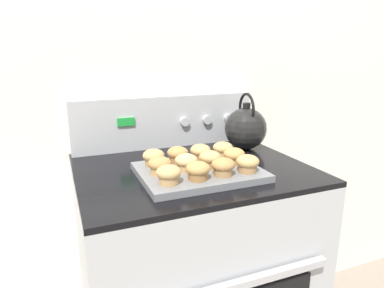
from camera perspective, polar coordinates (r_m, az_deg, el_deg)
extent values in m
cube|color=white|center=(1.46, -5.14, 10.23)|extent=(8.00, 0.05, 2.40)
cube|color=#B7BABF|center=(1.43, -0.05, -22.12)|extent=(0.78, 0.63, 0.92)
cube|color=#B2B2B7|center=(1.05, 7.43, -22.36)|extent=(0.63, 0.02, 0.02)
cube|color=black|center=(1.20, -0.06, -4.15)|extent=(0.78, 0.63, 0.02)
cube|color=#B7BABF|center=(1.44, -4.38, 3.78)|extent=(0.77, 0.05, 0.21)
cube|color=green|center=(1.36, -10.95, 3.64)|extent=(0.07, 0.01, 0.03)
cylinder|color=#B7BABF|center=(1.43, -1.22, 3.73)|extent=(0.04, 0.02, 0.04)
cylinder|color=#B7BABF|center=(1.46, 2.54, 4.03)|extent=(0.04, 0.02, 0.04)
cylinder|color=#B7BABF|center=(1.51, 6.10, 4.29)|extent=(0.04, 0.02, 0.04)
cube|color=slate|center=(1.12, 1.15, -4.67)|extent=(0.38, 0.30, 0.02)
cylinder|color=tan|center=(0.99, -3.91, -5.87)|extent=(0.06, 0.06, 0.03)
ellipsoid|color=tan|center=(0.98, -3.93, -4.73)|extent=(0.07, 0.07, 0.04)
cylinder|color=olive|center=(1.02, 0.98, -5.21)|extent=(0.06, 0.06, 0.03)
ellipsoid|color=tan|center=(1.01, 0.99, -4.09)|extent=(0.07, 0.07, 0.04)
cylinder|color=#A37A4C|center=(1.05, 5.18, -4.51)|extent=(0.06, 0.06, 0.03)
ellipsoid|color=#B2844C|center=(1.05, 5.21, -3.43)|extent=(0.07, 0.07, 0.04)
cylinder|color=#A37A4C|center=(1.09, 9.22, -3.92)|extent=(0.06, 0.06, 0.03)
ellipsoid|color=tan|center=(1.09, 9.27, -2.87)|extent=(0.07, 0.07, 0.04)
cylinder|color=tan|center=(1.07, -5.40, -4.30)|extent=(0.06, 0.06, 0.03)
ellipsoid|color=#B2844C|center=(1.06, -5.43, -3.22)|extent=(0.07, 0.07, 0.04)
cylinder|color=tan|center=(1.09, -0.97, -3.78)|extent=(0.06, 0.06, 0.03)
ellipsoid|color=tan|center=(1.08, -0.97, -2.73)|extent=(0.07, 0.07, 0.04)
cylinder|color=#A37A4C|center=(1.12, 3.01, -3.19)|extent=(0.06, 0.06, 0.03)
ellipsoid|color=tan|center=(1.12, 3.03, -2.17)|extent=(0.07, 0.07, 0.04)
cylinder|color=#A37A4C|center=(1.16, 7.00, -2.67)|extent=(0.06, 0.06, 0.03)
ellipsoid|color=tan|center=(1.16, 7.03, -1.67)|extent=(0.07, 0.07, 0.04)
cylinder|color=#A37A4C|center=(1.15, -6.39, -2.89)|extent=(0.06, 0.06, 0.03)
ellipsoid|color=tan|center=(1.14, -6.43, -1.89)|extent=(0.07, 0.07, 0.04)
cylinder|color=olive|center=(1.17, -2.39, -2.42)|extent=(0.06, 0.06, 0.03)
ellipsoid|color=#B2844C|center=(1.17, -2.40, -1.44)|extent=(0.07, 0.07, 0.04)
cylinder|color=olive|center=(1.20, 1.40, -1.98)|extent=(0.06, 0.06, 0.03)
ellipsoid|color=tan|center=(1.19, 1.41, -1.02)|extent=(0.07, 0.07, 0.04)
cylinder|color=tan|center=(1.23, 5.15, -1.54)|extent=(0.06, 0.06, 0.03)
ellipsoid|color=tan|center=(1.23, 5.17, -0.60)|extent=(0.07, 0.07, 0.04)
sphere|color=black|center=(1.41, 8.93, 2.53)|extent=(0.17, 0.17, 0.17)
cylinder|color=black|center=(1.39, 9.09, 6.36)|extent=(0.03, 0.03, 0.02)
cone|color=black|center=(1.47, 7.61, 3.99)|extent=(0.04, 0.07, 0.06)
torus|color=black|center=(1.39, 9.06, 5.78)|extent=(0.02, 0.13, 0.13)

